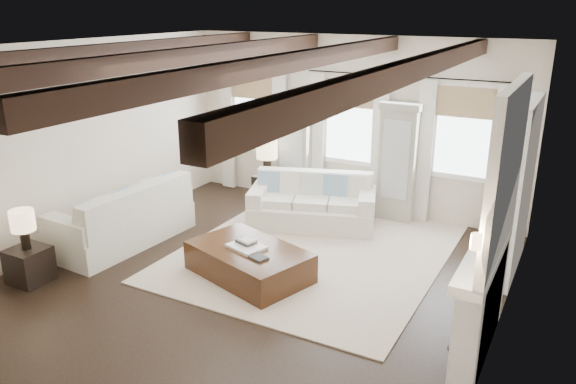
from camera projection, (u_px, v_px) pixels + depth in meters
The scene contains 16 objects.
ground at pixel (242, 287), 7.73m from camera, with size 7.50×7.50×0.00m, color black.
room_shell at pixel (322, 147), 7.54m from camera, with size 6.54×7.54×3.22m.
area_rug at pixel (317, 249), 8.93m from camera, with size 3.84×4.70×0.02m, color beige.
sofa_back at pixel (312, 205), 9.79m from camera, with size 2.34×1.61×0.92m.
sofa_left at pixel (126, 220), 9.04m from camera, with size 1.17×2.37×0.99m.
ottoman at pixel (249, 262), 7.98m from camera, with size 1.69×1.06×0.44m, color black.
tray at pixel (247, 247), 7.90m from camera, with size 0.50×0.38×0.04m, color white.
book_lower at pixel (246, 241), 7.98m from camera, with size 0.26×0.20×0.04m, color #262628.
book_upper at pixel (247, 240), 7.92m from camera, with size 0.22×0.17×0.03m, color beige.
book_loose at pixel (259, 258), 7.57m from camera, with size 0.24×0.18×0.03m, color #262628.
side_table_front at pixel (30, 265), 7.83m from camera, with size 0.50×0.50×0.50m, color black.
lamp_front at pixel (23, 223), 7.63m from camera, with size 0.33×0.33×0.56m.
side_table_back at pixel (267, 192), 10.64m from camera, with size 0.44×0.44×0.66m, color black.
lamp_back at pixel (267, 151), 10.39m from camera, with size 0.39×0.39×0.68m.
candlestick_near at pixel (456, 326), 6.26m from camera, with size 0.15×0.15×0.72m.
candlestick_far at pixel (461, 312), 6.44m from camera, with size 0.17×0.17×0.84m.
Camera 1 is at (3.84, -5.77, 3.72)m, focal length 35.00 mm.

